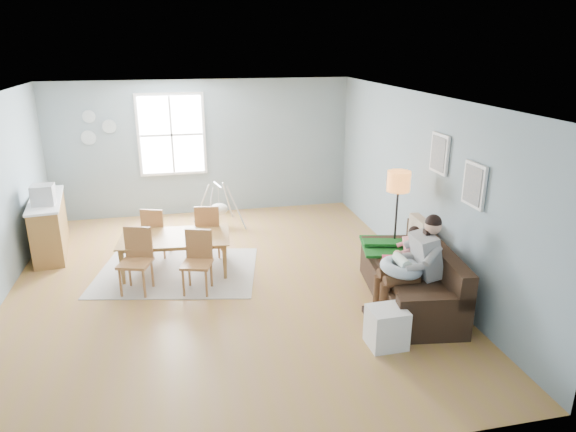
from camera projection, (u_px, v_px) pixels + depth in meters
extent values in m
cube|color=#A77C3B|center=(222.00, 287.00, 7.56)|extent=(8.40, 9.40, 0.08)
cube|color=white|center=(213.00, 74.00, 6.57)|extent=(8.40, 9.40, 0.60)
cube|color=gray|center=(200.00, 138.00, 11.41)|extent=(8.40, 0.08, 3.90)
cube|color=gray|center=(487.00, 180.00, 7.95)|extent=(0.08, 9.40, 3.90)
cube|color=white|center=(172.00, 135.00, 10.10)|extent=(1.32, 0.06, 1.62)
cube|color=white|center=(172.00, 135.00, 10.07)|extent=(1.20, 0.02, 1.50)
cube|color=white|center=(172.00, 135.00, 10.06)|extent=(1.20, 0.03, 0.04)
cube|color=white|center=(172.00, 135.00, 10.06)|extent=(0.04, 0.03, 1.50)
cube|color=white|center=(474.00, 185.00, 6.19)|extent=(0.04, 0.44, 0.54)
cube|color=slate|center=(473.00, 185.00, 6.19)|extent=(0.01, 0.36, 0.46)
cube|color=white|center=(440.00, 154.00, 6.96)|extent=(0.04, 0.44, 0.54)
cube|color=slate|center=(438.00, 154.00, 6.95)|extent=(0.01, 0.36, 0.46)
cylinder|color=#91A5AF|center=(89.00, 116.00, 9.66)|extent=(0.24, 0.02, 0.24)
cylinder|color=#91A5AF|center=(109.00, 126.00, 9.80)|extent=(0.26, 0.02, 0.26)
cylinder|color=#91A5AF|center=(89.00, 138.00, 9.78)|extent=(0.28, 0.02, 0.28)
cube|color=black|center=(409.00, 288.00, 6.99)|extent=(1.17, 2.19, 0.42)
cube|color=black|center=(437.00, 259.00, 6.88)|extent=(0.48, 2.10, 0.43)
cube|color=black|center=(435.00, 302.00, 6.01)|extent=(0.91, 0.32, 0.16)
cube|color=black|center=(392.00, 243.00, 7.79)|extent=(0.91, 0.32, 0.16)
cube|color=#155E1A|center=(395.00, 246.00, 7.54)|extent=(1.12, 1.01, 0.04)
cube|color=tan|center=(419.00, 235.00, 7.35)|extent=(0.17, 0.51, 0.50)
cube|color=gray|center=(426.00, 255.00, 6.54)|extent=(0.36, 0.44, 0.59)
sphere|color=#DAA085|center=(433.00, 226.00, 6.42)|extent=(0.22, 0.22, 0.22)
sphere|color=black|center=(433.00, 222.00, 6.40)|extent=(0.21, 0.21, 0.21)
cylinder|color=#3C2716|center=(402.00, 281.00, 6.46)|extent=(0.46, 0.17, 0.16)
cylinder|color=#3C2716|center=(395.00, 273.00, 6.66)|extent=(0.46, 0.17, 0.16)
cylinder|color=#3C2716|center=(384.00, 302.00, 6.51)|extent=(0.13, 0.13, 0.52)
cylinder|color=#3C2716|center=(378.00, 294.00, 6.71)|extent=(0.13, 0.13, 0.52)
cube|color=black|center=(377.00, 318.00, 6.57)|extent=(0.24, 0.10, 0.08)
cube|color=black|center=(371.00, 309.00, 6.77)|extent=(0.24, 0.10, 0.08)
torus|color=#A5BECF|center=(401.00, 268.00, 6.55)|extent=(0.64, 0.62, 0.22)
cylinder|color=silver|center=(402.00, 261.00, 6.52)|extent=(0.14, 0.31, 0.13)
sphere|color=#DAA085|center=(397.00, 254.00, 6.68)|extent=(0.11, 0.11, 0.11)
cube|color=silver|center=(411.00, 250.00, 7.02)|extent=(0.27, 0.29, 0.35)
sphere|color=#DAA085|center=(414.00, 234.00, 6.94)|extent=(0.16, 0.16, 0.16)
sphere|color=black|center=(414.00, 232.00, 6.93)|extent=(0.16, 0.16, 0.16)
cylinder|color=#E53863|center=(394.00, 262.00, 7.01)|extent=(0.30, 0.16, 0.09)
cylinder|color=#E53863|center=(392.00, 258.00, 7.14)|extent=(0.30, 0.16, 0.09)
cylinder|color=#E53863|center=(383.00, 272.00, 7.07)|extent=(0.07, 0.07, 0.29)
cylinder|color=#E53863|center=(382.00, 268.00, 7.19)|extent=(0.07, 0.07, 0.29)
cylinder|color=black|center=(392.00, 275.00, 7.82)|extent=(0.29, 0.29, 0.03)
cylinder|color=black|center=(395.00, 232.00, 7.59)|extent=(0.03, 0.03, 1.44)
cylinder|color=orange|center=(399.00, 181.00, 7.34)|extent=(0.33, 0.33, 0.29)
cube|color=white|center=(387.00, 327.00, 5.97)|extent=(0.44, 0.39, 0.48)
cube|color=black|center=(371.00, 329.00, 5.93)|extent=(0.04, 0.33, 0.38)
cube|color=#A19A93|center=(177.00, 271.00, 7.96)|extent=(2.71, 2.26, 0.01)
imported|color=#936130|center=(176.00, 255.00, 7.87)|extent=(1.72, 1.06, 0.58)
cube|color=#925732|center=(135.00, 263.00, 7.18)|extent=(0.52, 0.52, 0.04)
cube|color=#925732|center=(138.00, 242.00, 7.28)|extent=(0.39, 0.16, 0.46)
cylinder|color=#925732|center=(120.00, 283.00, 7.11)|extent=(0.04, 0.04, 0.45)
cylinder|color=#925732|center=(144.00, 284.00, 7.08)|extent=(0.04, 0.04, 0.45)
cylinder|color=#925732|center=(130.00, 272.00, 7.43)|extent=(0.04, 0.04, 0.45)
cylinder|color=#925732|center=(152.00, 273.00, 7.40)|extent=(0.04, 0.04, 0.45)
cube|color=#925732|center=(197.00, 264.00, 7.20)|extent=(0.50, 0.50, 0.04)
cube|color=#925732|center=(199.00, 244.00, 7.29)|extent=(0.38, 0.14, 0.44)
cylinder|color=#925732|center=(183.00, 283.00, 7.13)|extent=(0.04, 0.04, 0.43)
cylinder|color=#925732|center=(206.00, 284.00, 7.10)|extent=(0.04, 0.04, 0.43)
cylinder|color=#925732|center=(189.00, 273.00, 7.43)|extent=(0.04, 0.04, 0.43)
cylinder|color=#925732|center=(211.00, 274.00, 7.41)|extent=(0.04, 0.04, 0.43)
cube|color=#925732|center=(157.00, 232.00, 8.46)|extent=(0.49, 0.49, 0.04)
cube|color=#925732|center=(152.00, 222.00, 8.22)|extent=(0.36, 0.16, 0.42)
cylinder|color=#925732|center=(170.00, 240.00, 8.65)|extent=(0.04, 0.04, 0.42)
cylinder|color=#925732|center=(153.00, 240.00, 8.69)|extent=(0.04, 0.04, 0.42)
cylinder|color=#925732|center=(164.00, 247.00, 8.36)|extent=(0.04, 0.04, 0.42)
cylinder|color=#925732|center=(146.00, 247.00, 8.40)|extent=(0.04, 0.04, 0.42)
cube|color=#925732|center=(209.00, 230.00, 8.46)|extent=(0.49, 0.49, 0.04)
cube|color=#925732|center=(207.00, 220.00, 8.21)|extent=(0.39, 0.12, 0.45)
cylinder|color=#925732|center=(221.00, 239.00, 8.69)|extent=(0.04, 0.04, 0.44)
cylinder|color=#925732|center=(202.00, 239.00, 8.69)|extent=(0.04, 0.04, 0.44)
cylinder|color=#925732|center=(219.00, 246.00, 8.38)|extent=(0.04, 0.04, 0.44)
cylinder|color=#925732|center=(198.00, 246.00, 8.37)|extent=(0.04, 0.04, 0.44)
cube|color=#936130|center=(49.00, 226.00, 8.61)|extent=(0.67, 1.68, 0.91)
cube|color=white|center=(45.00, 200.00, 8.46)|extent=(0.71, 1.72, 0.04)
cube|color=#B5B6BB|center=(43.00, 195.00, 8.13)|extent=(0.34, 0.33, 0.32)
cube|color=black|center=(32.00, 195.00, 8.09)|extent=(0.03, 0.26, 0.22)
cylinder|color=#B5B6BB|center=(218.00, 185.00, 9.65)|extent=(0.13, 0.47, 0.04)
ellipsoid|color=beige|center=(219.00, 209.00, 9.80)|extent=(0.34, 0.34, 0.21)
cylinder|color=#B5B6BB|center=(218.00, 197.00, 9.72)|extent=(0.01, 0.01, 0.38)
cylinder|color=#B5B6BB|center=(209.00, 211.00, 9.45)|extent=(0.24, 0.36, 0.83)
cylinder|color=#B5B6BB|center=(237.00, 208.00, 9.65)|extent=(0.35, 0.25, 0.83)
cylinder|color=#B5B6BB|center=(202.00, 204.00, 9.90)|extent=(0.35, 0.25, 0.83)
cylinder|color=#B5B6BB|center=(228.00, 200.00, 10.11)|extent=(0.24, 0.36, 0.83)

